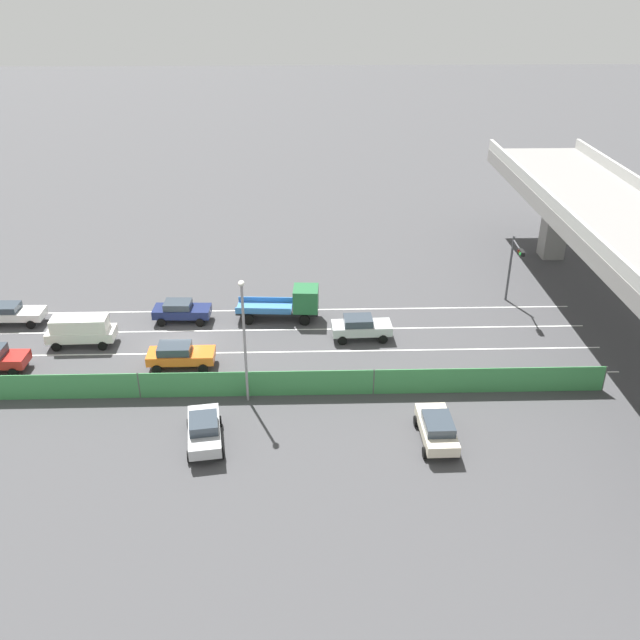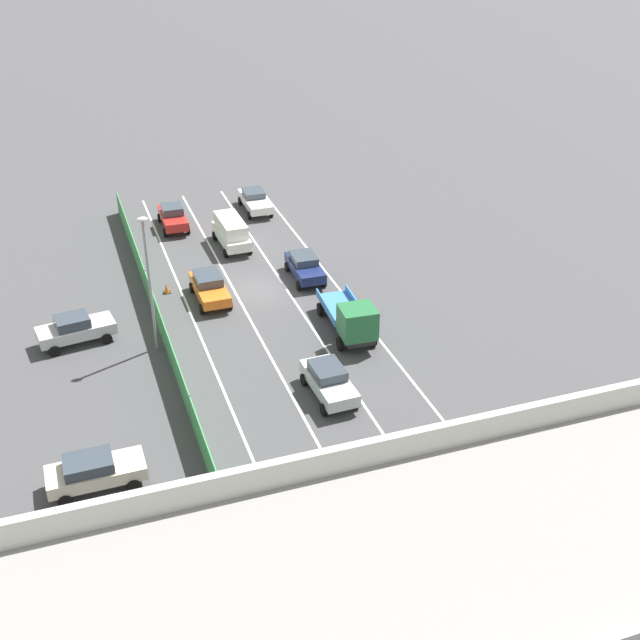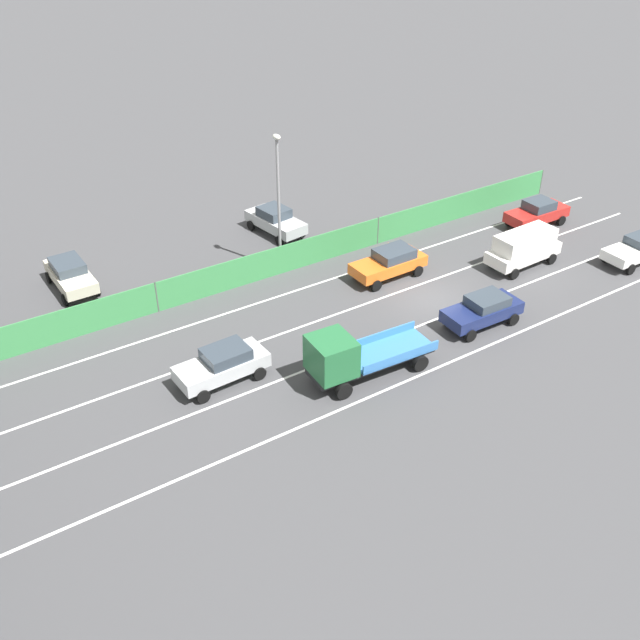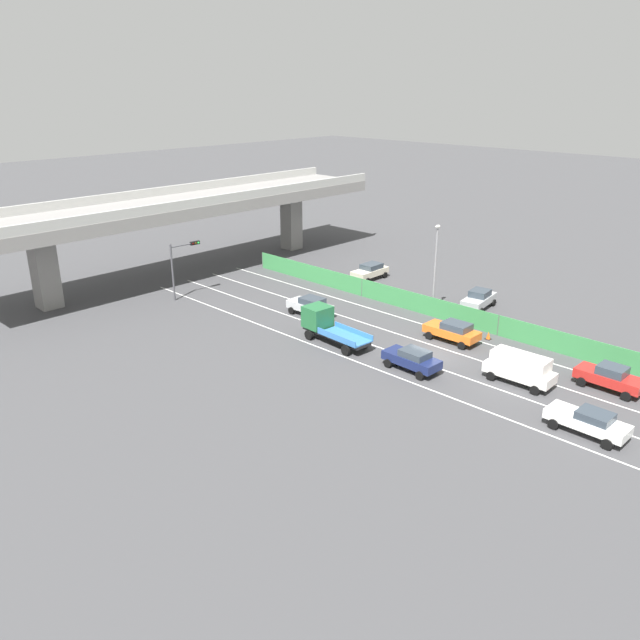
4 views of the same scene
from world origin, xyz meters
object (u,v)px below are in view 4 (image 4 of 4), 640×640
object	(u,v)px
car_sedan_white	(589,421)
flatbed_truck_blue	(326,324)
car_sedan_red	(610,377)
traffic_light	(182,259)
traffic_cone	(488,335)
car_van_white	(520,367)
parked_wagon_silver	(479,299)
car_taxi_orange	(453,331)
car_sedan_navy	(412,359)
street_lamp	(435,262)
parked_sedan_cream	(370,271)
car_sedan_silver	(311,305)

from	to	relation	value
car_sedan_white	flatbed_truck_blue	size ratio (longest dim) A/B	0.75
car_sedan_red	traffic_light	distance (m)	37.69
traffic_cone	flatbed_truck_blue	bearing A→B (deg)	134.53
car_van_white	parked_wagon_silver	distance (m)	15.31
car_taxi_orange	traffic_light	size ratio (longest dim) A/B	0.82
car_sedan_navy	traffic_light	size ratio (longest dim) A/B	0.79
street_lamp	parked_wagon_silver	bearing A→B (deg)	-26.47
car_taxi_orange	car_sedan_red	size ratio (longest dim) A/B	1.01
street_lamp	parked_sedan_cream	bearing A→B (deg)	67.74
traffic_light	traffic_cone	world-z (taller)	traffic_light
car_sedan_navy	car_van_white	bearing A→B (deg)	-62.38
car_sedan_white	parked_wagon_silver	size ratio (longest dim) A/B	1.04
flatbed_truck_blue	parked_sedan_cream	world-z (taller)	flatbed_truck_blue
car_sedan_silver	street_lamp	size ratio (longest dim) A/B	0.54
car_sedan_silver	parked_sedan_cream	bearing A→B (deg)	15.15
parked_wagon_silver	traffic_cone	xyz separation A→B (m)	(-5.94, -4.45, -0.63)
traffic_light	traffic_cone	distance (m)	28.63
car_sedan_silver	parked_wagon_silver	world-z (taller)	parked_wagon_silver
traffic_cone	car_sedan_red	bearing A→B (deg)	-102.59
parked_sedan_cream	flatbed_truck_blue	bearing A→B (deg)	-152.00
car_sedan_navy	car_van_white	distance (m)	7.31
car_sedan_navy	flatbed_truck_blue	size ratio (longest dim) A/B	0.69
car_sedan_silver	flatbed_truck_blue	world-z (taller)	flatbed_truck_blue
car_sedan_white	street_lamp	world-z (taller)	street_lamp
parked_wagon_silver	street_lamp	distance (m)	6.13
parked_wagon_silver	parked_sedan_cream	bearing A→B (deg)	89.14
car_sedan_red	parked_sedan_cream	world-z (taller)	car_sedan_red
car_sedan_navy	traffic_light	world-z (taller)	traffic_light
flatbed_truck_blue	traffic_cone	bearing A→B (deg)	-45.47
car_van_white	car_sedan_silver	xyz separation A→B (m)	(-0.35, 19.69, -0.28)
car_van_white	traffic_cone	size ratio (longest dim) A/B	7.13
car_taxi_orange	car_sedan_silver	distance (m)	12.83
car_sedan_red	car_sedan_white	bearing A→B (deg)	-168.91
flatbed_truck_blue	parked_wagon_silver	size ratio (longest dim) A/B	1.38
car_sedan_white	flatbed_truck_blue	bearing A→B (deg)	90.34
car_taxi_orange	car_sedan_silver	xyz separation A→B (m)	(-3.56, 12.33, 0.01)
car_van_white	street_lamp	world-z (taller)	street_lamp
car_sedan_white	parked_sedan_cream	bearing A→B (deg)	62.49
parked_sedan_cream	car_sedan_silver	bearing A→B (deg)	-164.85
car_van_white	flatbed_truck_blue	size ratio (longest dim) A/B	0.76
car_taxi_orange	car_van_white	distance (m)	8.03
car_sedan_silver	car_taxi_orange	bearing A→B (deg)	-73.90
flatbed_truck_blue	parked_sedan_cream	bearing A→B (deg)	28.00
car_van_white	street_lamp	xyz separation A→B (m)	(7.34, 12.12, 3.60)
parked_wagon_silver	street_lamp	bearing A→B (deg)	153.53
car_van_white	parked_wagon_silver	xyz separation A→B (m)	(11.59, 10.00, -0.28)
car_sedan_red	street_lamp	size ratio (longest dim) A/B	0.54
car_sedan_silver	car_sedan_white	xyz separation A→B (m)	(-3.02, -25.81, -0.06)
car_van_white	parked_sedan_cream	xyz separation A→B (m)	(11.78, 22.97, -0.30)
street_lamp	traffic_light	bearing A→B (deg)	122.71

